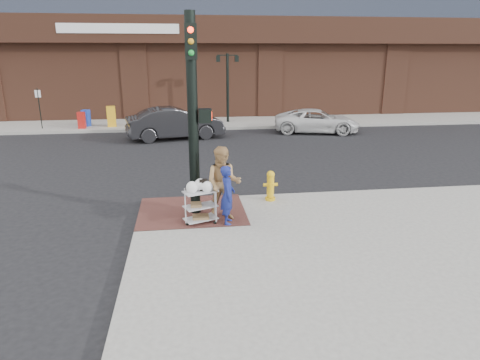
{
  "coord_description": "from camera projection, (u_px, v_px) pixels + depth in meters",
  "views": [
    {
      "loc": [
        -0.77,
        -9.86,
        4.21
      ],
      "look_at": [
        0.57,
        -0.05,
        1.25
      ],
      "focal_mm": 32.0,
      "sensor_mm": 36.0,
      "label": 1
    }
  ],
  "objects": [
    {
      "name": "sedan_dark",
      "position": [
        175.0,
        123.0,
        21.48
      ],
      "size": [
        5.07,
        2.65,
        1.59
      ],
      "primitive_type": "imported",
      "rotation": [
        0.0,
        0.0,
        1.78
      ],
      "color": "black",
      "rests_on": "ground"
    },
    {
      "name": "woman_blue",
      "position": [
        228.0,
        195.0,
        10.39
      ],
      "size": [
        0.42,
        0.58,
        1.47
      ],
      "primitive_type": "imported",
      "rotation": [
        0.0,
        0.0,
        1.45
      ],
      "color": "navy",
      "rests_on": "sidewalk_near"
    },
    {
      "name": "traffic_signal_pole",
      "position": [
        194.0,
        111.0,
        10.53
      ],
      "size": [
        0.61,
        0.51,
        5.0
      ],
      "color": "black",
      "rests_on": "sidewalk_near"
    },
    {
      "name": "lamp_post",
      "position": [
        228.0,
        80.0,
        25.36
      ],
      "size": [
        1.32,
        0.22,
        4.0
      ],
      "color": "black",
      "rests_on": "sidewalk_far"
    },
    {
      "name": "utility_cart",
      "position": [
        200.0,
        203.0,
        10.51
      ],
      "size": [
        0.9,
        0.7,
        1.1
      ],
      "color": "#AEAFB4",
      "rests_on": "sidewalk_near"
    },
    {
      "name": "sidewalk_far",
      "position": [
        315.0,
        96.0,
        42.63
      ],
      "size": [
        65.0,
        36.0,
        0.15
      ],
      "primitive_type": "cube",
      "color": "gray",
      "rests_on": "ground"
    },
    {
      "name": "pedestrian_tan",
      "position": [
        223.0,
        183.0,
        10.64
      ],
      "size": [
        1.04,
        0.89,
        1.86
      ],
      "primitive_type": "imported",
      "rotation": [
        0.0,
        0.0,
        -0.22
      ],
      "color": "tan",
      "rests_on": "sidewalk_near"
    },
    {
      "name": "ground",
      "position": [
        217.0,
        228.0,
        10.67
      ],
      "size": [
        220.0,
        220.0,
        0.0
      ],
      "primitive_type": "plane",
      "color": "black",
      "rests_on": "ground"
    },
    {
      "name": "minivan_white",
      "position": [
        317.0,
        121.0,
        23.22
      ],
      "size": [
        4.93,
        3.13,
        1.27
      ],
      "primitive_type": "imported",
      "rotation": [
        0.0,
        0.0,
        1.33
      ],
      "color": "silver",
      "rests_on": "ground"
    },
    {
      "name": "fire_hydrant",
      "position": [
        270.0,
        185.0,
        12.13
      ],
      "size": [
        0.41,
        0.29,
        0.87
      ],
      "color": "gold",
      "rests_on": "sidewalk_near"
    },
    {
      "name": "newsbox_blue",
      "position": [
        86.0,
        118.0,
        24.39
      ],
      "size": [
        0.49,
        0.47,
        0.93
      ],
      "primitive_type": "cube",
      "rotation": [
        0.0,
        0.0,
        -0.38
      ],
      "color": "#1C3DB9",
      "rests_on": "sidewalk_far"
    },
    {
      "name": "parking_sign",
      "position": [
        40.0,
        109.0,
        23.45
      ],
      "size": [
        0.05,
        0.05,
        2.2
      ],
      "primitive_type": "cylinder",
      "color": "black",
      "rests_on": "sidewalk_far"
    },
    {
      "name": "newsbox_yellow",
      "position": [
        111.0,
        116.0,
        24.24
      ],
      "size": [
        0.55,
        0.51,
        1.14
      ],
      "primitive_type": "cube",
      "rotation": [
        0.0,
        0.0,
        0.16
      ],
      "color": "gold",
      "rests_on": "sidewalk_far"
    },
    {
      "name": "newsbox_red",
      "position": [
        82.0,
        120.0,
        23.65
      ],
      "size": [
        0.39,
        0.35,
        0.91
      ],
      "primitive_type": "cube",
      "rotation": [
        0.0,
        0.0,
        -0.02
      ],
      "color": "#B41914",
      "rests_on": "sidewalk_far"
    },
    {
      "name": "brick_curb_ramp",
      "position": [
        192.0,
        211.0,
        11.4
      ],
      "size": [
        2.8,
        2.4,
        0.01
      ],
      "primitive_type": "cube",
      "color": "#492822",
      "rests_on": "sidewalk_near"
    }
  ]
}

